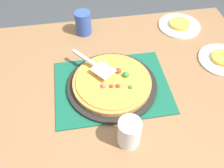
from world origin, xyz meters
TOP-DOWN VIEW (x-y plane):
  - ground_plane at (0.00, 0.00)m, footprint 8.00×8.00m
  - dining_table at (0.00, 0.00)m, footprint 1.40×1.00m
  - placemat at (0.00, 0.00)m, footprint 0.48×0.36m
  - pizza_pan at (0.00, 0.00)m, footprint 0.38×0.38m
  - pizza at (-0.00, 0.00)m, footprint 0.33×0.33m
  - plate_near_left at (-0.43, -0.36)m, footprint 0.22×0.22m
  - plate_far_right at (-0.54, -0.08)m, footprint 0.22×0.22m
  - served_slice_left at (-0.43, -0.36)m, footprint 0.11×0.11m
  - served_slice_right at (-0.54, -0.08)m, footprint 0.11×0.11m
  - cup_near at (-0.02, 0.26)m, footprint 0.08×0.08m
  - cup_far at (0.08, -0.39)m, footprint 0.08×0.08m
  - pizza_server at (0.06, -0.08)m, footprint 0.18×0.21m

SIDE VIEW (x-z plane):
  - ground_plane at x=0.00m, z-range 0.00..0.00m
  - dining_table at x=0.00m, z-range 0.27..1.02m
  - placemat at x=0.00m, z-range 0.75..0.76m
  - plate_near_left at x=-0.43m, z-range 0.75..0.76m
  - plate_far_right at x=-0.54m, z-range 0.75..0.76m
  - pizza_pan at x=0.00m, z-range 0.76..0.77m
  - served_slice_left at x=-0.43m, z-range 0.76..0.78m
  - served_slice_right at x=-0.54m, z-range 0.76..0.78m
  - pizza at x=0.00m, z-range 0.76..0.81m
  - cup_near at x=-0.02m, z-range 0.75..0.87m
  - cup_far at x=0.08m, z-range 0.75..0.87m
  - pizza_server at x=0.06m, z-range 0.82..0.82m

